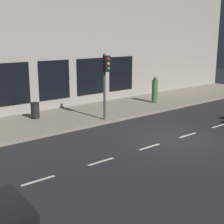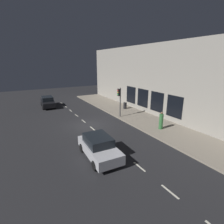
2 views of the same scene
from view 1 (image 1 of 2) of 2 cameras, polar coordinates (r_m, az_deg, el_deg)
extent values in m
plane|color=#232326|center=(15.11, 10.91, -4.77)|extent=(60.00, 60.00, 0.00)
cube|color=gray|center=(19.51, -3.23, -0.16)|extent=(4.50, 32.00, 0.15)
cube|color=gray|center=(21.08, -7.57, 12.65)|extent=(0.60, 32.00, 8.81)
cube|color=black|center=(23.38, 1.61, 6.80)|extent=(0.04, 2.13, 2.40)
cube|color=black|center=(21.72, -3.85, 6.27)|extent=(0.04, 2.13, 2.40)
cube|color=black|center=(20.29, -10.13, 5.58)|extent=(0.04, 2.13, 2.40)
cube|color=black|center=(19.13, -17.25, 4.71)|extent=(0.04, 2.13, 2.40)
cube|color=beige|center=(17.92, 18.36, -2.31)|extent=(0.12, 1.20, 0.01)
cube|color=beige|center=(15.85, 13.25, -4.00)|extent=(0.12, 1.20, 0.01)
cube|color=beige|center=(13.97, 6.65, -6.11)|extent=(0.12, 1.20, 0.01)
cube|color=beige|center=(12.35, -1.91, -8.71)|extent=(0.12, 1.20, 0.01)
cube|color=beige|center=(11.11, -12.87, -11.71)|extent=(0.12, 1.20, 0.01)
cylinder|color=#424244|center=(17.33, -1.34, 4.39)|extent=(0.13, 0.13, 3.56)
cube|color=black|center=(17.02, -0.95, 8.51)|extent=(0.26, 0.32, 0.84)
sphere|color=red|center=(16.89, -0.66, 9.33)|extent=(0.15, 0.15, 0.15)
sphere|color=gold|center=(16.91, -0.66, 8.48)|extent=(0.15, 0.15, 0.15)
sphere|color=green|center=(16.94, -0.65, 7.63)|extent=(0.15, 0.15, 0.15)
cylinder|color=#336B38|center=(22.15, 7.55, 3.64)|extent=(0.54, 0.54, 1.55)
sphere|color=brown|center=(22.02, 7.63, 5.91)|extent=(0.22, 0.22, 0.22)
cube|color=brown|center=(22.12, 7.70, 5.94)|extent=(0.07, 0.06, 0.06)
cylinder|color=black|center=(18.33, -13.40, 0.17)|extent=(0.46, 0.46, 0.82)
cylinder|color=black|center=(18.24, -13.48, 1.52)|extent=(0.49, 0.49, 0.06)
camera|label=2|loc=(27.76, 46.79, 13.53)|focal=27.46mm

